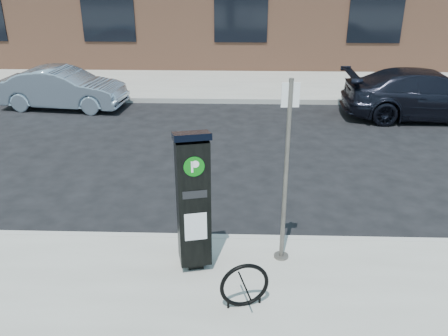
{
  "coord_description": "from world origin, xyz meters",
  "views": [
    {
      "loc": [
        -0.03,
        -6.47,
        4.23
      ],
      "look_at": [
        -0.26,
        0.5,
        1.11
      ],
      "focal_mm": 38.0,
      "sensor_mm": 36.0,
      "label": 1
    }
  ],
  "objects_px": {
    "car_silver": "(63,88)",
    "car_dark": "(427,94)",
    "sign_pole": "(286,176)",
    "bike_rack": "(244,285)",
    "parking_kiosk": "(193,200)"
  },
  "relations": [
    {
      "from": "car_silver",
      "to": "bike_rack",
      "type": "bearing_deg",
      "value": -142.94
    },
    {
      "from": "parking_kiosk",
      "to": "car_dark",
      "type": "relative_size",
      "value": 0.44
    },
    {
      "from": "parking_kiosk",
      "to": "car_dark",
      "type": "distance_m",
      "value": 9.61
    },
    {
      "from": "car_silver",
      "to": "car_dark",
      "type": "relative_size",
      "value": 0.79
    },
    {
      "from": "parking_kiosk",
      "to": "bike_rack",
      "type": "relative_size",
      "value": 3.26
    },
    {
      "from": "parking_kiosk",
      "to": "sign_pole",
      "type": "relative_size",
      "value": 0.77
    },
    {
      "from": "parking_kiosk",
      "to": "bike_rack",
      "type": "height_order",
      "value": "parking_kiosk"
    },
    {
      "from": "sign_pole",
      "to": "car_dark",
      "type": "relative_size",
      "value": 0.57
    },
    {
      "from": "parking_kiosk",
      "to": "sign_pole",
      "type": "xyz_separation_m",
      "value": [
        1.26,
        0.25,
        0.27
      ]
    },
    {
      "from": "sign_pole",
      "to": "bike_rack",
      "type": "height_order",
      "value": "sign_pole"
    },
    {
      "from": "sign_pole",
      "to": "car_dark",
      "type": "distance_m",
      "value": 8.7
    },
    {
      "from": "parking_kiosk",
      "to": "bike_rack",
      "type": "xyz_separation_m",
      "value": [
        0.7,
        -0.84,
        -0.75
      ]
    },
    {
      "from": "bike_rack",
      "to": "sign_pole",
      "type": "bearing_deg",
      "value": 47.67
    },
    {
      "from": "bike_rack",
      "to": "car_silver",
      "type": "bearing_deg",
      "value": 105.76
    },
    {
      "from": "sign_pole",
      "to": "bike_rack",
      "type": "distance_m",
      "value": 1.59
    }
  ]
}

